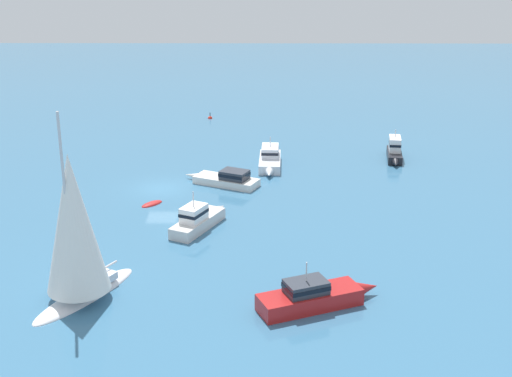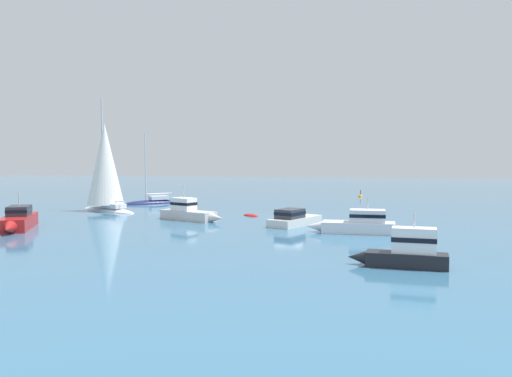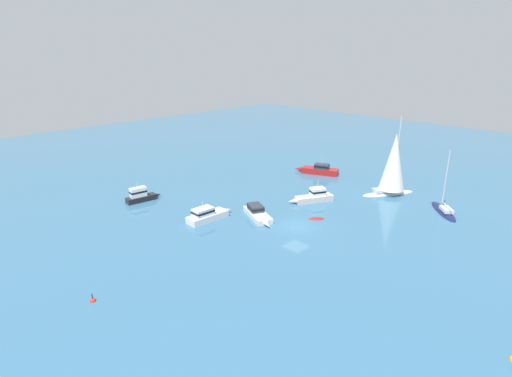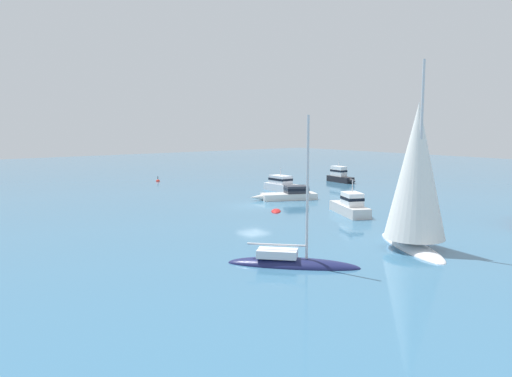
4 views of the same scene
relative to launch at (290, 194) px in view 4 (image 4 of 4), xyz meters
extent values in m
plane|color=teal|center=(5.31, 1.03, -0.52)|extent=(160.00, 160.00, 0.00)
cube|color=silver|center=(0.08, -0.04, -0.22)|extent=(5.65, 4.03, 0.61)
cone|color=silver|center=(3.04, -1.43, -0.22)|extent=(1.46, 1.12, 0.61)
cube|color=#2D333D|center=(-0.61, 0.29, 0.45)|extent=(2.60, 2.32, 0.72)
cube|color=black|center=(-0.61, 0.29, 0.48)|extent=(2.66, 2.38, 0.24)
cube|color=silver|center=(1.65, 9.21, -0.12)|extent=(3.69, 5.33, 0.80)
cone|color=silver|center=(0.25, 6.35, -0.12)|extent=(1.29, 1.51, 0.80)
cube|color=white|center=(1.87, 9.65, 0.81)|extent=(1.98, 2.27, 1.07)
cube|color=black|center=(1.87, 9.65, 0.86)|extent=(2.03, 2.33, 0.24)
cylinder|color=silver|center=(1.87, 9.65, 1.87)|extent=(0.08, 0.08, 1.05)
ellipsoid|color=white|center=(7.28, 19.06, -0.52)|extent=(5.54, 7.72, 0.72)
cube|color=silver|center=(6.81, 18.24, 0.06)|extent=(2.29, 2.68, 0.44)
cylinder|color=silver|center=(7.68, 19.74, 5.15)|extent=(0.16, 0.16, 10.62)
cylinder|color=silver|center=(6.79, 18.21, 0.53)|extent=(1.90, 3.13, 0.12)
cone|color=white|center=(7.48, 19.40, 4.12)|extent=(4.85, 4.85, 7.97)
ellipsoid|color=#B21E1E|center=(5.57, 4.51, -0.52)|extent=(1.88, 1.98, 0.39)
ellipsoid|color=#191E4C|center=(15.56, 17.67, -0.52)|extent=(5.81, 6.24, 0.83)
cube|color=silver|center=(16.12, 17.05, 0.10)|extent=(2.21, 2.29, 0.42)
cylinder|color=silver|center=(15.10, 18.19, 3.60)|extent=(0.14, 0.14, 7.41)
cylinder|color=silver|center=(16.14, 17.02, 0.56)|extent=(2.17, 2.41, 0.11)
cube|color=black|center=(-14.99, -7.13, -0.16)|extent=(1.74, 4.08, 0.73)
cone|color=black|center=(-14.69, -4.72, -0.16)|extent=(0.85, 1.07, 0.73)
cube|color=white|center=(-15.03, -7.46, 0.84)|extent=(1.26, 2.23, 1.27)
cube|color=black|center=(-15.03, -7.46, 0.91)|extent=(1.31, 2.27, 0.24)
cylinder|color=silver|center=(-15.03, -7.46, 1.84)|extent=(0.08, 0.08, 0.72)
cube|color=white|center=(-3.57, -4.91, -0.12)|extent=(2.02, 5.14, 0.80)
cone|color=white|center=(-3.47, -1.79, -0.12)|extent=(0.84, 1.30, 0.80)
cube|color=silver|center=(-3.59, -5.54, 0.72)|extent=(1.56, 2.49, 0.89)
cube|color=black|center=(-3.59, -5.54, 0.76)|extent=(1.60, 2.53, 0.24)
cylinder|color=silver|center=(-3.59, -5.54, 1.59)|extent=(0.08, 0.08, 0.84)
sphere|color=red|center=(2.90, -22.15, -0.52)|extent=(0.51, 0.51, 0.51)
cylinder|color=black|center=(2.90, -22.15, -0.07)|extent=(0.08, 0.08, 0.40)
camera|label=1|loc=(-2.73, 55.27, 19.12)|focal=50.02mm
camera|label=2|loc=(-42.76, -4.35, 5.15)|focal=38.41mm
camera|label=3|loc=(32.66, -33.34, 19.00)|focal=28.93mm
camera|label=4|loc=(33.07, 36.88, 6.86)|focal=35.74mm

